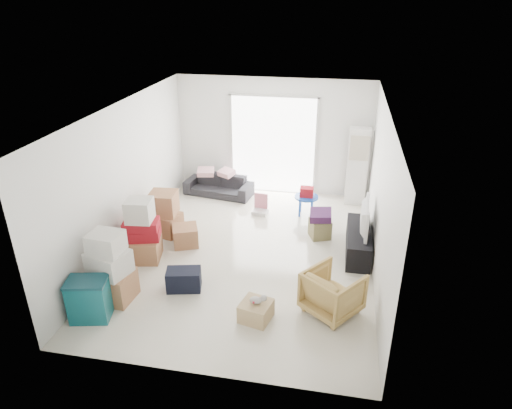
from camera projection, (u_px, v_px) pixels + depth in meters
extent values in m
cube|color=silver|center=(248.00, 259.00, 8.51)|extent=(4.50, 6.00, 0.24)
cube|color=white|center=(246.00, 101.00, 7.26)|extent=(4.50, 6.00, 0.24)
cube|color=white|center=(274.00, 135.00, 10.66)|extent=(4.50, 0.24, 2.70)
cube|color=white|center=(190.00, 292.00, 5.11)|extent=(4.50, 0.24, 2.70)
cube|color=white|center=(119.00, 177.00, 8.29)|extent=(0.24, 6.00, 2.70)
cube|color=white|center=(388.00, 197.00, 7.49)|extent=(0.24, 6.00, 2.70)
cube|color=white|center=(273.00, 145.00, 10.62)|extent=(2.00, 0.01, 2.30)
cube|color=silver|center=(231.00, 143.00, 10.78)|extent=(0.06, 0.04, 2.30)
cube|color=silver|center=(316.00, 148.00, 10.44)|extent=(0.06, 0.04, 2.30)
cube|color=silver|center=(274.00, 96.00, 10.12)|extent=(2.10, 0.04, 0.06)
cube|color=white|center=(357.00, 167.00, 10.12)|extent=(0.45, 0.30, 1.75)
cube|color=black|center=(358.00, 242.00, 8.37)|extent=(0.42, 1.42, 0.47)
imported|color=black|center=(360.00, 227.00, 8.25)|extent=(0.59, 0.99, 0.13)
imported|color=#2A2A2F|center=(219.00, 182.00, 10.76)|extent=(1.65, 0.70, 0.62)
cube|color=#E6A8B1|center=(205.00, 167.00, 10.66)|extent=(0.39, 0.33, 0.11)
cube|color=#E6A8B1|center=(226.00, 168.00, 10.61)|extent=(0.42, 0.40, 0.11)
imported|color=tan|center=(333.00, 290.00, 6.78)|extent=(1.01, 1.00, 0.76)
cube|color=#0F565F|center=(91.00, 309.00, 6.73)|extent=(0.63, 0.50, 0.31)
cube|color=#0F565F|center=(88.00, 292.00, 6.60)|extent=(0.63, 0.50, 0.31)
cube|color=#0C333D|center=(86.00, 282.00, 6.52)|extent=(0.65, 0.52, 0.04)
cube|color=#9D6C47|center=(113.00, 285.00, 7.13)|extent=(0.68, 0.58, 0.48)
cube|color=silver|center=(109.00, 262.00, 6.95)|extent=(0.69, 0.62, 0.37)
cube|color=silver|center=(106.00, 243.00, 6.81)|extent=(0.51, 0.46, 0.32)
cube|color=#9D6C47|center=(144.00, 248.00, 8.21)|extent=(0.67, 0.67, 0.42)
cube|color=#B41621|center=(142.00, 234.00, 8.08)|extent=(0.71, 0.56, 0.19)
cube|color=#B41621|center=(141.00, 225.00, 8.01)|extent=(0.67, 0.52, 0.17)
cube|color=silver|center=(139.00, 210.00, 7.89)|extent=(0.48, 0.46, 0.40)
cube|color=#9D6C47|center=(165.00, 223.00, 9.08)|extent=(0.69, 0.62, 0.42)
cube|color=#9D6C47|center=(163.00, 203.00, 8.89)|extent=(0.55, 0.55, 0.46)
cube|color=#9D6C47|center=(185.00, 236.00, 8.67)|extent=(0.59, 0.59, 0.38)
cube|color=black|center=(184.00, 280.00, 7.38)|extent=(0.61, 0.44, 0.35)
cube|color=olive|center=(320.00, 228.00, 8.95)|extent=(0.48, 0.48, 0.37)
cube|color=#431C48|center=(321.00, 217.00, 8.84)|extent=(0.43, 0.43, 0.14)
cylinder|color=blue|center=(306.00, 197.00, 9.74)|extent=(0.51, 0.51, 0.04)
cylinder|color=blue|center=(312.00, 204.00, 9.93)|extent=(0.04, 0.04, 0.40)
cylinder|color=blue|center=(301.00, 203.00, 9.97)|extent=(0.04, 0.04, 0.40)
cylinder|color=blue|center=(299.00, 208.00, 9.74)|extent=(0.04, 0.04, 0.40)
cylinder|color=blue|center=(311.00, 209.00, 9.70)|extent=(0.04, 0.04, 0.40)
cube|color=#B41621|center=(307.00, 192.00, 9.69)|extent=(0.28, 0.22, 0.20)
cube|color=silver|center=(260.00, 212.00, 9.94)|extent=(0.35, 0.31, 0.08)
cube|color=pink|center=(261.00, 201.00, 9.96)|extent=(0.30, 0.07, 0.35)
cube|color=tan|center=(256.00, 311.00, 6.71)|extent=(0.52, 0.52, 0.28)
ellipsoid|color=#B2ADA8|center=(256.00, 300.00, 6.63)|extent=(0.19, 0.13, 0.10)
cube|color=red|center=(256.00, 300.00, 6.63)|extent=(0.16, 0.15, 0.03)
sphere|color=#B2ADA8|center=(264.00, 298.00, 6.63)|extent=(0.10, 0.10, 0.10)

